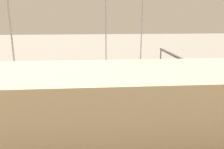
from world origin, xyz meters
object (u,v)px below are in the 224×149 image
signal_gantry (173,57)px  maintenance_shed (113,108)px  light_mast_0 (106,20)px  light_mast_2 (142,22)px  train_on_track_3 (196,73)px  light_mast_3 (10,27)px  train_on_track_1 (118,68)px  train_on_track_5 (196,79)px  train_on_track_4 (78,79)px

signal_gantry → maintenance_shed: maintenance_shed is taller
light_mast_0 → light_mast_2: 14.87m
train_on_track_3 → light_mast_3: size_ratio=2.32×
train_on_track_1 → light_mast_3: size_ratio=3.10×
train_on_track_5 → train_on_track_3: bearing=-115.0°
train_on_track_4 → light_mast_2: 38.65m
train_on_track_4 → train_on_track_3: bearing=-173.2°
light_mast_2 → signal_gantry: (-8.41, 15.76, -12.11)m
train_on_track_4 → train_on_track_1: (-14.63, -15.00, -0.09)m
train_on_track_1 → maintenance_shed: size_ratio=1.64×
signal_gantry → maintenance_shed: bearing=59.0°
train_on_track_4 → light_mast_0: size_ratio=2.03×
train_on_track_5 → light_mast_3: 56.67m
train_on_track_5 → light_mast_0: (26.76, -28.62, 17.70)m
train_on_track_4 → train_on_track_1: train_on_track_4 is taller
light_mast_3 → train_on_track_4: bearing=-155.8°
light_mast_0 → train_on_track_5: bearing=133.1°
light_mast_2 → maintenance_shed: (17.11, 58.26, -12.97)m
train_on_track_1 → signal_gantry: bearing=158.6°
train_on_track_1 → signal_gantry: 21.31m
train_on_track_5 → light_mast_0: size_ratio=2.18×
train_on_track_1 → light_mast_3: 42.38m
train_on_track_1 → light_mast_0: (4.10, -8.62, 18.30)m
train_on_track_4 → light_mast_3: size_ratio=2.15×
train_on_track_3 → light_mast_2: bearing=-47.8°
train_on_track_5 → maintenance_shed: (29.02, 30.00, 4.09)m
light_mast_0 → light_mast_3: light_mast_0 is taller
train_on_track_5 → light_mast_2: light_mast_2 is taller
train_on_track_3 → signal_gantry: 10.18m
light_mast_0 → maintenance_shed: bearing=87.8°
light_mast_0 → light_mast_3: size_ratio=1.06×
train_on_track_1 → signal_gantry: (-19.16, 7.50, 5.54)m
light_mast_0 → signal_gantry: light_mast_0 is taller
train_on_track_3 → signal_gantry: signal_gantry is taller
train_on_track_3 → train_on_track_1: same height
train_on_track_5 → maintenance_shed: 41.94m
train_on_track_4 → light_mast_0: (-10.53, -23.62, 18.21)m
train_on_track_5 → signal_gantry: signal_gantry is taller
signal_gantry → light_mast_2: bearing=-61.9°
train_on_track_4 → train_on_track_1: size_ratio=0.69×
train_on_track_4 → light_mast_2: (-25.38, -23.26, 17.57)m
train_on_track_5 → light_mast_2: 35.09m
train_on_track_3 → maintenance_shed: 52.50m
train_on_track_4 → signal_gantry: signal_gantry is taller
train_on_track_4 → train_on_track_3: 42.26m
train_on_track_1 → light_mast_3: bearing=35.7°
train_on_track_5 → signal_gantry: (3.51, -12.50, 4.94)m
train_on_track_1 → train_on_track_5: (-22.66, 20.00, 0.60)m
light_mast_3 → maintenance_shed: 39.25m
maintenance_shed → signal_gantry: bearing=-121.0°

